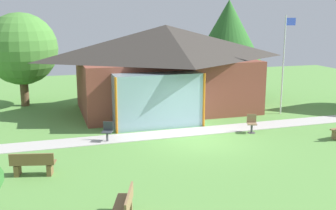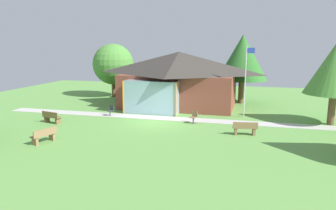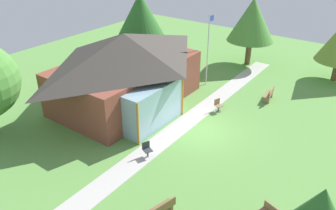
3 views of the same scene
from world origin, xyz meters
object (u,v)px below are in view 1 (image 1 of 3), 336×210
flagpole (284,60)px  bench_front_left (124,208)px  tree_behind_pavilion_left (21,49)px  patio_chair_west (108,132)px  patio_chair_lawn_spare (252,124)px  bench_mid_left (33,165)px  pavilion (165,67)px  tree_behind_pavilion_right (228,32)px

flagpole → bench_front_left: 14.63m
bench_front_left → tree_behind_pavilion_left: 16.52m
flagpole → patio_chair_west: (-10.05, -2.30, -2.57)m
flagpole → patio_chair_lawn_spare: (-3.37, -2.89, -2.57)m
bench_mid_left → patio_chair_lawn_spare: patio_chair_lawn_spare is taller
flagpole → bench_mid_left: 14.45m
bench_front_left → tree_behind_pavilion_left: bearing=29.4°
pavilion → bench_mid_left: (-7.20, -8.28, -2.13)m
pavilion → tree_behind_pavilion_right: tree_behind_pavilion_right is taller
bench_front_left → tree_behind_pavilion_right: (10.18, 15.62, 3.88)m
flagpole → patio_chair_west: 10.63m
bench_front_left → bench_mid_left: bearing=48.8°
pavilion → tree_behind_pavilion_left: (-7.84, 3.57, 0.90)m
pavilion → flagpole: bearing=-25.2°
flagpole → bench_mid_left: size_ratio=3.46×
pavilion → bench_mid_left: size_ratio=6.82×
bench_front_left → tree_behind_pavilion_left: (-3.01, 15.96, 3.02)m
bench_mid_left → tree_behind_pavilion_right: bearing=55.6°
patio_chair_lawn_spare → tree_behind_pavilion_left: tree_behind_pavilion_left is taller
pavilion → tree_behind_pavilion_right: bearing=31.1°
flagpole → tree_behind_pavilion_left: tree_behind_pavilion_left is taller
pavilion → tree_behind_pavilion_left: bearing=155.5°
bench_mid_left → patio_chair_west: 4.42m
bench_mid_left → tree_behind_pavilion_left: bearing=106.1°
pavilion → patio_chair_west: size_ratio=12.37×
bench_mid_left → patio_chair_lawn_spare: (9.74, 2.60, 0.01)m
flagpole → tree_behind_pavilion_right: tree_behind_pavilion_right is taller
bench_front_left → patio_chair_west: 7.33m
patio_chair_west → patio_chair_lawn_spare: (6.69, -0.59, 0.00)m
bench_mid_left → tree_behind_pavilion_left: size_ratio=0.28×
patio_chair_lawn_spare → tree_behind_pavilion_left: 14.22m
bench_front_left → bench_mid_left: 4.75m
flagpole → bench_front_left: bearing=-138.2°
flagpole → pavilion: bearing=154.8°
patio_chair_lawn_spare → patio_chair_west: bearing=16.1°
patio_chair_west → bench_mid_left: bearing=70.5°
bench_front_left → flagpole: bearing=-29.5°
bench_mid_left → patio_chair_lawn_spare: size_ratio=1.81×
bench_front_left → tree_behind_pavilion_right: 19.04m
patio_chair_lawn_spare → tree_behind_pavilion_right: size_ratio=0.13×
tree_behind_pavilion_right → patio_chair_west: bearing=-138.8°
pavilion → patio_chair_lawn_spare: pavilion is taller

